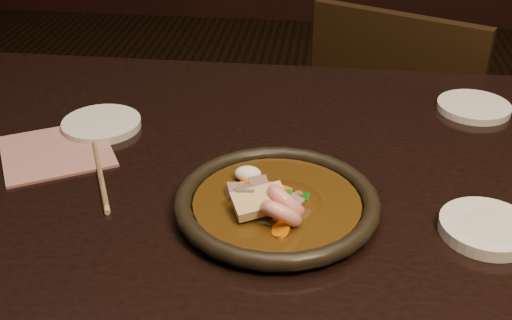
# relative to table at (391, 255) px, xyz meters

# --- Properties ---
(table) EXTENTS (1.60, 0.90, 0.75)m
(table) POSITION_rel_table_xyz_m (0.00, 0.00, 0.00)
(table) COLOR black
(table) RESTS_ON floor
(chair) EXTENTS (0.51, 0.51, 0.82)m
(chair) POSITION_rel_table_xyz_m (0.09, 0.68, -0.23)
(chair) COLOR black
(chair) RESTS_ON floor
(plate) EXTENTS (0.25, 0.25, 0.03)m
(plate) POSITION_rel_table_xyz_m (-0.15, -0.03, 0.09)
(plate) COLOR black
(plate) RESTS_ON table
(stirfry) EXTENTS (0.13, 0.13, 0.06)m
(stirfry) POSITION_rel_table_xyz_m (-0.15, -0.04, 0.09)
(stirfry) COLOR #352109
(stirfry) RESTS_ON plate
(soy_dish) EXTENTS (0.11, 0.11, 0.02)m
(soy_dish) POSITION_rel_table_xyz_m (0.10, -0.04, 0.08)
(soy_dish) COLOR silver
(soy_dish) RESTS_ON table
(saucer_left) EXTENTS (0.12, 0.12, 0.01)m
(saucer_left) POSITION_rel_table_xyz_m (-0.44, 0.16, 0.08)
(saucer_left) COLOR silver
(saucer_left) RESTS_ON table
(saucer_right) EXTENTS (0.12, 0.12, 0.01)m
(saucer_right) POSITION_rel_table_xyz_m (0.14, 0.30, 0.08)
(saucer_right) COLOR silver
(saucer_right) RESTS_ON table
(chopsticks) EXTENTS (0.11, 0.23, 0.01)m
(chopsticks) POSITION_rel_table_xyz_m (-0.41, 0.05, 0.08)
(chopsticks) COLOR tan
(chopsticks) RESTS_ON table
(napkin) EXTENTS (0.20, 0.20, 0.00)m
(napkin) POSITION_rel_table_xyz_m (-0.48, 0.08, 0.08)
(napkin) COLOR #98615D
(napkin) RESTS_ON table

